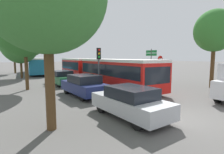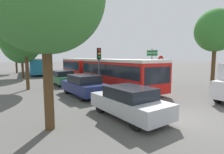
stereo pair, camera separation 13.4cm
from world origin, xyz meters
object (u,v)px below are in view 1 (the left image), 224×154
at_px(direction_sign_post, 151,58).
at_px(queued_car_green, 62,78).
at_px(queued_car_silver, 130,102).
at_px(queued_car_navy, 84,85).
at_px(tree_left_far, 20,39).
at_px(city_bus_rear, 36,65).
at_px(no_entry_sign, 160,65).
at_px(articulated_bus, 98,69).
at_px(tree_left_distant, 13,44).
at_px(tree_right_near, 213,32).
at_px(traffic_light, 99,59).
at_px(tree_left_mid, 24,20).

bearing_deg(direction_sign_post, queued_car_green, -24.23).
bearing_deg(queued_car_silver, direction_sign_post, -51.66).
relative_size(queued_car_navy, direction_sign_post, 1.18).
bearing_deg(direction_sign_post, tree_left_far, -51.20).
relative_size(city_bus_rear, no_entry_sign, 4.21).
relative_size(articulated_bus, tree_left_far, 2.09).
bearing_deg(tree_left_distant, tree_left_far, -88.12).
height_order(tree_left_distant, tree_right_near, tree_left_distant).
xyz_separation_m(city_bus_rear, tree_left_far, (-2.65, -5.61, 3.50)).
distance_m(direction_sign_post, tree_left_distant, 22.42).
bearing_deg(queued_car_navy, tree_right_near, -108.32).
relative_size(traffic_light, tree_right_near, 0.51).
xyz_separation_m(queued_car_navy, queued_car_green, (0.12, 5.64, -0.04)).
distance_m(tree_left_mid, tree_left_distant, 17.26).
distance_m(queued_car_navy, tree_right_near, 11.75).
distance_m(queued_car_silver, no_entry_sign, 11.25).
xyz_separation_m(articulated_bus, tree_right_near, (7.05, -7.73, 3.35)).
distance_m(city_bus_rear, no_entry_sign, 20.12).
bearing_deg(tree_right_near, tree_left_far, 128.29).
xyz_separation_m(queued_car_silver, direction_sign_post, (9.81, 8.56, 1.86)).
height_order(articulated_bus, tree_right_near, tree_right_near).
distance_m(direction_sign_post, tree_left_mid, 13.22).
relative_size(tree_left_mid, tree_left_far, 1.06).
height_order(no_entry_sign, direction_sign_post, direction_sign_post).
relative_size(direction_sign_post, tree_right_near, 0.54).
relative_size(queued_car_navy, no_entry_sign, 1.51).
relative_size(traffic_light, tree_left_far, 0.42).
relative_size(queued_car_silver, queued_car_navy, 0.94).
height_order(queued_car_green, tree_left_far, tree_left_far).
distance_m(traffic_light, no_entry_sign, 7.13).
height_order(queued_car_silver, queued_car_green, queued_car_green).
bearing_deg(tree_left_far, direction_sign_post, -39.96).
distance_m(articulated_bus, city_bus_rear, 15.04).
bearing_deg(tree_right_near, queued_car_silver, -168.40).
bearing_deg(tree_left_far, traffic_light, -69.85).
height_order(queued_car_green, tree_left_mid, tree_left_mid).
relative_size(queued_car_green, no_entry_sign, 1.43).
distance_m(city_bus_rear, traffic_light, 18.09).
height_order(city_bus_rear, tree_left_distant, tree_left_distant).
relative_size(tree_left_mid, tree_left_distant, 1.21).
distance_m(queued_car_navy, tree_left_mid, 7.30).
xyz_separation_m(direction_sign_post, tree_right_near, (0.84, -6.37, 2.23)).
relative_size(direction_sign_post, tree_left_mid, 0.42).
bearing_deg(queued_car_silver, no_entry_sign, -56.97).
height_order(articulated_bus, tree_left_distant, tree_left_distant).
bearing_deg(queued_car_navy, queued_car_green, -3.99).
bearing_deg(tree_left_far, articulated_bus, -55.60).
relative_size(queued_car_silver, no_entry_sign, 1.43).
xyz_separation_m(queued_car_green, tree_right_near, (10.51, -8.60, 4.09)).
xyz_separation_m(city_bus_rear, no_entry_sign, (8.99, -17.99, 0.42)).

